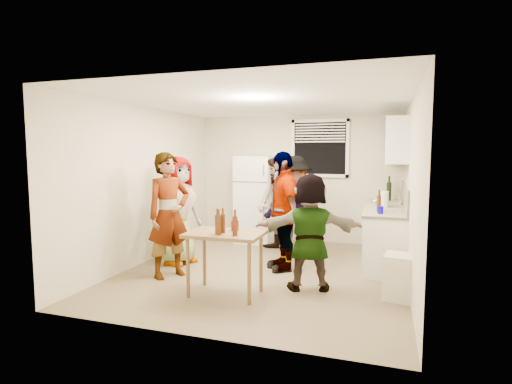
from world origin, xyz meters
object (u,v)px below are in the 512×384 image
(kettle, at_px, (382,206))
(beer_bottle_counter, at_px, (379,212))
(refrigerator, at_px, (256,199))
(trash_bin, at_px, (400,279))
(red_cup, at_px, (235,231))
(serving_table, at_px, (225,294))
(guest_stripe, at_px, (170,276))
(guest_back_left, at_px, (277,253))
(guest_black, at_px, (282,269))
(wine_bottle, at_px, (389,200))
(beer_bottle_table, at_px, (235,235))
(guest_orange, at_px, (309,289))
(guest_grey, at_px, (179,263))
(guest_back_right, at_px, (293,257))
(blue_cup, at_px, (380,214))

(kettle, bearing_deg, beer_bottle_counter, -72.06)
(refrigerator, xyz_separation_m, kettle, (2.40, -0.72, 0.05))
(trash_bin, relative_size, red_cup, 4.13)
(serving_table, bearing_deg, beer_bottle_counter, 41.88)
(guest_stripe, height_order, guest_back_left, guest_back_left)
(guest_stripe, relative_size, guest_back_left, 1.04)
(kettle, bearing_deg, guest_black, -123.09)
(wine_bottle, relative_size, beer_bottle_table, 1.43)
(red_cup, relative_size, guest_orange, 0.09)
(guest_back_left, bearing_deg, serving_table, -49.10)
(guest_grey, relative_size, guest_back_right, 1.00)
(guest_stripe, bearing_deg, wine_bottle, -16.43)
(blue_cup, distance_m, guest_grey, 3.21)
(beer_bottle_table, bearing_deg, beer_bottle_counter, 47.24)
(trash_bin, bearing_deg, guest_back_left, 139.05)
(wine_bottle, xyz_separation_m, guest_black, (-1.52, -1.84, -0.90))
(guest_orange, bearing_deg, guest_back_right, -86.81)
(guest_grey, xyz_separation_m, guest_stripe, (0.22, -0.65, 0.00))
(red_cup, relative_size, guest_black, 0.07)
(blue_cup, height_order, red_cup, blue_cup)
(beer_bottle_counter, distance_m, guest_stripe, 3.18)
(refrigerator, height_order, guest_black, refrigerator)
(serving_table, distance_m, guest_grey, 1.66)
(trash_bin, bearing_deg, blue_cup, 105.66)
(beer_bottle_table, bearing_deg, wine_bottle, 61.61)
(kettle, height_order, guest_orange, kettle)
(guest_back_left, height_order, guest_orange, guest_back_left)
(beer_bottle_table, bearing_deg, blue_cup, 43.45)
(red_cup, xyz_separation_m, guest_stripe, (-1.11, 0.30, -0.79))
(guest_black, bearing_deg, guest_grey, -116.17)
(serving_table, bearing_deg, kettle, 50.79)
(trash_bin, height_order, red_cup, red_cup)
(beer_bottle_counter, distance_m, trash_bin, 1.31)
(blue_cup, relative_size, guest_back_left, 0.06)
(guest_orange, bearing_deg, blue_cup, -150.12)
(refrigerator, relative_size, red_cup, 12.83)
(refrigerator, relative_size, guest_orange, 1.12)
(wine_bottle, height_order, guest_stripe, wine_bottle)
(trash_bin, bearing_deg, wine_bottle, 92.92)
(guest_orange, bearing_deg, guest_back_left, -79.61)
(wine_bottle, distance_m, guest_grey, 3.89)
(trash_bin, height_order, guest_orange, trash_bin)
(trash_bin, bearing_deg, refrigerator, 136.84)
(kettle, xyz_separation_m, guest_grey, (-3.09, -1.17, -0.90))
(guest_back_left, distance_m, guest_back_right, 0.39)
(refrigerator, bearing_deg, wine_bottle, 3.33)
(refrigerator, relative_size, beer_bottle_counter, 7.05)
(guest_stripe, xyz_separation_m, guest_black, (1.45, 0.84, 0.00))
(guest_back_left, xyz_separation_m, guest_black, (0.33, -0.95, 0.00))
(wine_bottle, relative_size, guest_stripe, 0.19)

